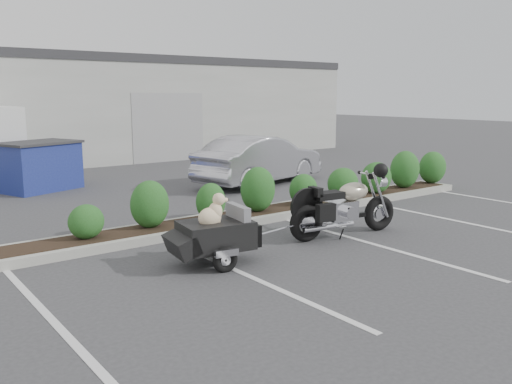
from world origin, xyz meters
TOP-DOWN VIEW (x-y plane):
  - ground at (0.00, 0.00)m, footprint 90.00×90.00m
  - planter_kerb at (1.00, 2.20)m, footprint 12.00×1.00m
  - building at (0.00, 17.00)m, footprint 26.00×10.00m
  - motorcycle at (1.21, 0.12)m, footprint 2.33×0.89m
  - pet_trailer at (-1.57, 0.15)m, footprint 1.88×1.06m
  - sedan at (3.55, 5.71)m, footprint 4.45×2.39m
  - dumpster at (-1.81, 8.43)m, footprint 2.35×1.99m

SIDE VIEW (x-z plane):
  - ground at x=0.00m, z-range 0.00..0.00m
  - planter_kerb at x=1.00m, z-range 0.00..0.15m
  - pet_trailer at x=-1.57m, z-range -0.09..1.02m
  - motorcycle at x=1.21m, z-range -0.14..1.20m
  - dumpster at x=-1.81m, z-range 0.01..1.32m
  - sedan at x=3.55m, z-range 0.00..1.39m
  - building at x=0.00m, z-range 0.00..4.00m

